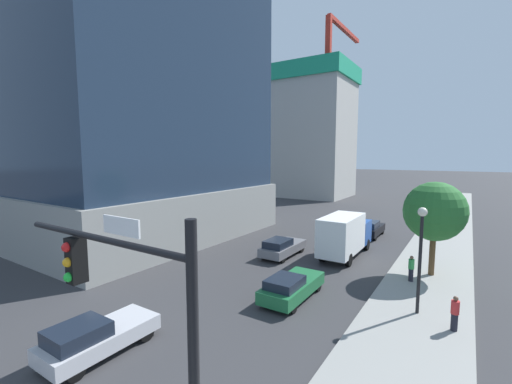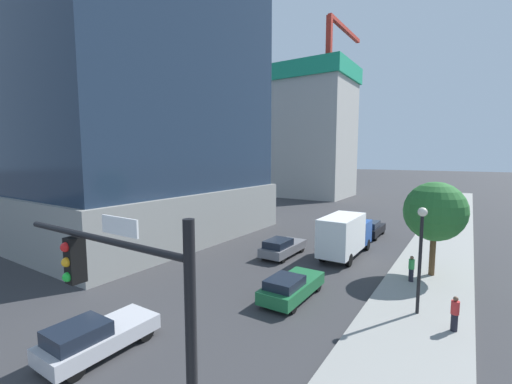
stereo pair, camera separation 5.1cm
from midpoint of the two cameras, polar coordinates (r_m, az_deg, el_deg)
sidewalk at (r=22.91m, az=27.32°, el=-14.34°), size 4.82×120.00×0.15m
construction_building at (r=66.24m, az=10.18°, el=11.21°), size 13.83×18.71×32.25m
traffic_light_pole at (r=7.35m, az=-20.37°, el=-19.89°), size 5.41×0.48×6.67m
street_lamp at (r=17.98m, az=26.59°, el=-7.98°), size 0.44×0.44×5.26m
street_tree at (r=24.05m, az=28.50°, el=-2.99°), size 3.79×3.79×6.08m
car_gray at (r=26.39m, az=4.58°, el=-9.44°), size 1.87×4.70×1.47m
car_silver at (r=15.61m, az=-25.86°, el=-21.50°), size 1.93×4.44×1.50m
car_green at (r=19.00m, az=6.14°, el=-15.88°), size 1.88×4.73×1.43m
car_black at (r=34.43m, az=19.13°, el=-5.96°), size 1.89×4.52×1.57m
box_truck at (r=26.82m, az=15.13°, el=-6.99°), size 2.27×7.15×3.35m
pedestrian_green_shirt at (r=22.98m, az=25.25°, el=-11.83°), size 0.34×0.34×1.60m
pedestrian_red_shirt at (r=17.83m, az=31.12°, el=-17.48°), size 0.34×0.34×1.58m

